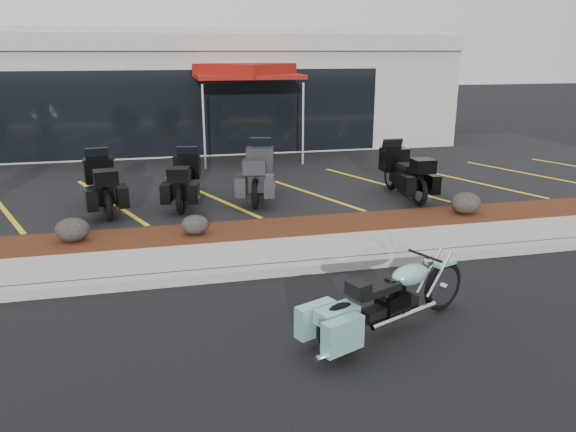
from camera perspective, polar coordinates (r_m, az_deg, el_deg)
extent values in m
plane|color=black|center=(7.91, -4.22, -8.77)|extent=(90.00, 90.00, 0.00)
cube|color=gray|center=(8.70, -5.19, -5.84)|extent=(24.00, 0.25, 0.15)
cube|color=gray|center=(9.34, -5.81, -4.24)|extent=(24.00, 1.20, 0.15)
cube|color=#32170B|center=(10.46, -6.70, -1.94)|extent=(24.00, 1.20, 0.16)
cube|color=black|center=(15.66, -9.07, 4.16)|extent=(26.00, 9.60, 0.15)
cube|color=gray|center=(21.64, -10.67, 12.62)|extent=(18.00, 8.00, 4.00)
cube|color=black|center=(17.73, -9.89, 10.22)|extent=(12.00, 0.06, 2.60)
cube|color=gray|center=(17.60, -10.23, 17.02)|extent=(18.00, 0.30, 0.50)
ellipsoid|color=black|center=(10.47, -21.05, -1.31)|extent=(0.59, 0.49, 0.42)
ellipsoid|color=black|center=(10.29, -9.43, -0.88)|extent=(0.50, 0.42, 0.35)
ellipsoid|color=black|center=(11.98, 17.59, 1.27)|extent=(0.63, 0.52, 0.44)
cone|color=#E35B07|center=(14.65, -11.23, 4.36)|extent=(0.41, 0.41, 0.43)
cylinder|color=silver|center=(16.48, -10.21, 9.10)|extent=(0.06, 0.06, 2.33)
cylinder|color=silver|center=(15.83, -0.26, 9.06)|extent=(0.06, 0.06, 2.33)
cylinder|color=silver|center=(19.18, -7.56, 10.24)|extent=(0.06, 0.06, 2.33)
cylinder|color=silver|center=(18.62, 1.03, 10.19)|extent=(0.06, 0.06, 2.33)
cube|color=maroon|center=(17.36, -4.35, 14.05)|extent=(3.94, 3.94, 0.12)
cube|color=maroon|center=(17.35, -4.36, 14.62)|extent=(2.94, 2.94, 0.36)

